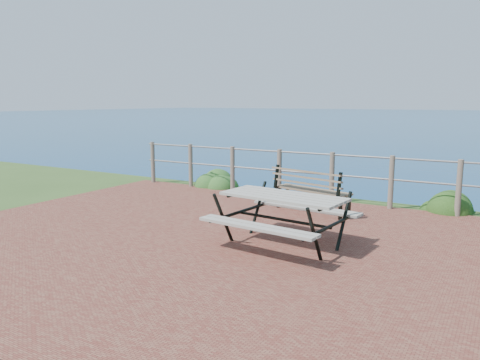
# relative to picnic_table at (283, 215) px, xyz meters

# --- Properties ---
(ground) EXTENTS (10.00, 7.00, 0.12)m
(ground) POSITION_rel_picnic_table_xyz_m (-0.37, -0.27, -0.46)
(ground) COLOR brown
(ground) RESTS_ON ground
(safety_railing) EXTENTS (9.40, 0.10, 1.00)m
(safety_railing) POSITION_rel_picnic_table_xyz_m (-0.37, 3.08, 0.11)
(safety_railing) COLOR #6B5B4C
(safety_railing) RESTS_ON ground
(picnic_table) EXTENTS (1.76, 1.47, 0.72)m
(picnic_table) POSITION_rel_picnic_table_xyz_m (0.00, 0.00, 0.00)
(picnic_table) COLOR #A09C90
(picnic_table) RESTS_ON ground
(park_bench) EXTENTS (1.51, 0.70, 0.83)m
(park_bench) POSITION_rel_picnic_table_xyz_m (-0.39, 2.09, 0.09)
(park_bench) COLOR brown
(park_bench) RESTS_ON ground
(shrub_lip_west) EXTENTS (0.82, 0.82, 0.58)m
(shrub_lip_west) POSITION_rel_picnic_table_xyz_m (-3.23, 3.47, -0.46)
(shrub_lip_west) COLOR #1F521F
(shrub_lip_west) RESTS_ON ground
(shrub_lip_east) EXTENTS (0.81, 0.81, 0.57)m
(shrub_lip_east) POSITION_rel_picnic_table_xyz_m (1.75, 3.53, -0.46)
(shrub_lip_east) COLOR #1C3B12
(shrub_lip_east) RESTS_ON ground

